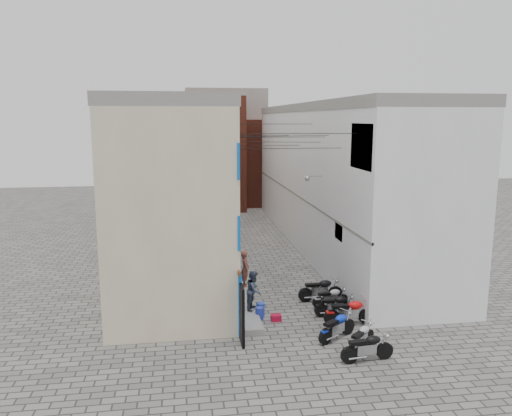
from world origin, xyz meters
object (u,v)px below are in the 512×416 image
person_a (245,269)px  water_jug_far (261,309)px  motorcycle_b (362,336)px  motorcycle_c (337,325)px  person_b (254,290)px  motorcycle_f (331,297)px  water_jug_near (259,313)px  motorcycle_a (367,346)px  motorcycle_d (350,311)px  motorcycle_g (320,288)px  motorcycle_e (336,304)px  red_crate (276,318)px

person_a → water_jug_far: (0.27, -3.07, -0.83)m
motorcycle_b → motorcycle_c: bearing=169.5°
motorcycle_b → person_b: size_ratio=1.05×
motorcycle_f → person_b: size_ratio=1.02×
water_jug_near → motorcycle_a: bearing=-53.2°
person_b → motorcycle_f: bearing=-59.0°
motorcycle_b → motorcycle_d: bearing=129.8°
motorcycle_b → motorcycle_d: size_ratio=0.83×
motorcycle_g → person_a: size_ratio=1.19×
motorcycle_d → motorcycle_f: bearing=-171.8°
motorcycle_f → motorcycle_g: bearing=-171.2°
motorcycle_a → motorcycle_c: (-0.47, 1.81, 0.00)m
motorcycle_f → person_a: (-3.42, 2.63, 0.62)m
water_jug_far → motorcycle_e: bearing=-10.3°
motorcycle_c → water_jug_near: bearing=-164.0°
motorcycle_b → motorcycle_c: 1.12m
motorcycle_a → person_b: 5.63m
motorcycle_e → person_b: bearing=-100.0°
motorcycle_b → motorcycle_g: 4.89m
motorcycle_a → motorcycle_e: bearing=172.2°
motorcycle_c → motorcycle_g: size_ratio=0.94×
motorcycle_c → water_jug_far: size_ratio=3.53×
motorcycle_a → motorcycle_b: size_ratio=1.10×
motorcycle_b → motorcycle_f: 4.06m
red_crate → person_b: bearing=135.1°
motorcycle_d → red_crate: bearing=-103.5°
motorcycle_a → motorcycle_f: size_ratio=1.13×
motorcycle_c → motorcycle_f: size_ratio=1.14×
person_a → water_jug_near: (0.15, -3.49, -0.85)m
person_a → person_b: 2.94m
motorcycle_a → motorcycle_g: (-0.01, 5.74, 0.04)m
motorcycle_d → motorcycle_a: bearing=-4.7°
motorcycle_a → water_jug_near: 5.09m
motorcycle_c → motorcycle_e: motorcycle_c is taller
motorcycle_e → water_jug_far: (-3.06, 0.56, -0.25)m
motorcycle_b → red_crate: size_ratio=4.24×
motorcycle_d → person_b: person_b is taller
motorcycle_g → water_jug_far: size_ratio=3.76×
motorcycle_c → person_b: bearing=-168.6°
motorcycle_b → water_jug_near: size_ratio=3.39×
person_b → red_crate: size_ratio=4.02×
motorcycle_g → motorcycle_e: bearing=3.3°
water_jug_near → motorcycle_d: bearing=-17.4°
water_jug_near → water_jug_far: (0.12, 0.42, 0.01)m
motorcycle_f → water_jug_far: size_ratio=3.11×
motorcycle_b → motorcycle_c: motorcycle_c is taller
motorcycle_d → water_jug_near: bearing=-104.4°
water_jug_near → person_a: bearing=92.5°
water_jug_near → motorcycle_e: bearing=-2.5°
motorcycle_d → motorcycle_e: 0.98m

